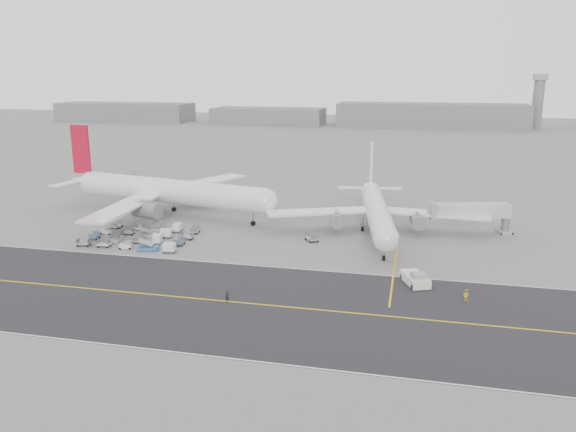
% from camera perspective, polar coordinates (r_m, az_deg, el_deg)
% --- Properties ---
extents(ground, '(700.00, 700.00, 0.00)m').
position_cam_1_polar(ground, '(100.57, -6.67, -4.34)').
color(ground, gray).
rests_on(ground, ground).
extents(taxiway, '(220.00, 59.00, 0.03)m').
position_cam_1_polar(taxiway, '(83.16, -7.51, -8.47)').
color(taxiway, '#28282B').
rests_on(taxiway, ground).
extents(horizon_buildings, '(520.00, 28.00, 28.00)m').
position_cam_1_polar(horizon_buildings, '(351.10, 12.55, 8.83)').
color(horizon_buildings, slate).
rests_on(horizon_buildings, ground).
extents(control_tower, '(7.00, 7.00, 31.25)m').
position_cam_1_polar(control_tower, '(361.35, 24.06, 10.68)').
color(control_tower, slate).
rests_on(control_tower, ground).
extents(airliner_a, '(56.72, 55.55, 19.80)m').
position_cam_1_polar(airliner_a, '(132.20, -12.37, 2.53)').
color(airliner_a, white).
rests_on(airliner_a, ground).
extents(airliner_b, '(45.50, 46.31, 16.05)m').
position_cam_1_polar(airliner_b, '(117.05, 8.97, 0.63)').
color(airliner_b, white).
rests_on(airliner_b, ground).
extents(pushback_tug, '(4.98, 7.90, 2.27)m').
position_cam_1_polar(pushback_tug, '(90.19, 12.82, -6.23)').
color(pushback_tug, silver).
rests_on(pushback_tug, ground).
extents(jet_bridge, '(17.38, 7.20, 6.49)m').
position_cam_1_polar(jet_bridge, '(119.93, 18.08, 0.36)').
color(jet_bridge, gray).
rests_on(jet_bridge, ground).
extents(gse_cluster, '(27.15, 22.48, 1.86)m').
position_cam_1_polar(gse_cluster, '(115.03, -14.60, -2.30)').
color(gse_cluster, '#9B9BA0').
rests_on(gse_cluster, ground).
extents(stray_dolly, '(3.13, 3.39, 1.78)m').
position_cam_1_polar(stray_dolly, '(110.16, 2.42, -2.58)').
color(stray_dolly, silver).
rests_on(stray_dolly, ground).
extents(ground_crew_a, '(0.71, 0.55, 1.73)m').
position_cam_1_polar(ground_crew_a, '(81.99, -6.20, -8.12)').
color(ground_crew_a, black).
rests_on(ground_crew_a, ground).
extents(ground_crew_b, '(1.10, 1.00, 1.84)m').
position_cam_1_polar(ground_crew_b, '(85.72, 17.62, -7.69)').
color(ground_crew_b, yellow).
rests_on(ground_crew_b, ground).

